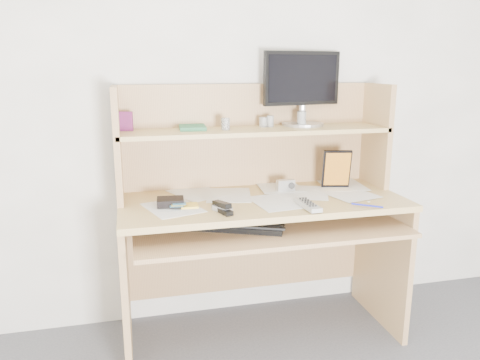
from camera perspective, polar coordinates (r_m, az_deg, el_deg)
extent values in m
cube|color=white|center=(2.55, 0.84, 10.55)|extent=(3.60, 0.04, 2.50)
cube|color=tan|center=(2.33, 2.76, -2.64)|extent=(1.40, 0.60, 0.03)
cube|color=tan|center=(2.38, -13.78, -12.38)|extent=(0.03, 0.56, 0.72)
cube|color=tan|center=(2.72, 16.84, -9.17)|extent=(0.03, 0.56, 0.72)
cube|color=tan|center=(2.72, 0.96, -9.05)|extent=(1.34, 0.02, 0.41)
cube|color=tan|center=(2.25, 3.60, -5.79)|extent=(1.28, 0.55, 0.02)
cube|color=tan|center=(2.54, 0.99, 5.44)|extent=(1.40, 0.02, 0.55)
cube|color=tan|center=(2.32, -14.72, 4.22)|extent=(0.03, 0.30, 0.55)
cube|color=tan|center=(2.67, 16.21, 5.31)|extent=(0.03, 0.30, 0.55)
cube|color=tan|center=(2.40, 1.84, 6.04)|extent=(1.38, 0.30, 0.02)
cube|color=silver|center=(2.32, 2.77, -2.21)|extent=(1.32, 0.54, 0.01)
cube|color=black|center=(2.22, -1.14, -5.44)|extent=(0.53, 0.37, 0.02)
cube|color=black|center=(2.21, -1.14, -5.02)|extent=(0.50, 0.34, 0.01)
cube|color=#A4A49F|center=(2.19, 8.26, -3.02)|extent=(0.07, 0.20, 0.02)
cube|color=#A1A1A4|center=(2.11, -2.16, -3.41)|extent=(0.09, 0.10, 0.02)
cube|color=black|center=(2.10, -2.18, -3.28)|extent=(0.08, 0.14, 0.04)
cube|color=black|center=(2.22, -8.49, -2.62)|extent=(0.13, 0.11, 0.03)
cube|color=yellow|center=(2.20, -6.18, -3.13)|extent=(0.09, 0.09, 0.01)
cube|color=#AFAFB1|center=(2.46, 5.57, -0.63)|extent=(0.10, 0.04, 0.06)
cube|color=black|center=(2.53, 11.68, 1.34)|extent=(0.15, 0.05, 0.21)
cylinder|color=#161EAA|center=(2.25, 15.25, -3.02)|extent=(0.12, 0.09, 0.01)
cube|color=maroon|center=(2.37, -13.76, 6.96)|extent=(0.07, 0.04, 0.09)
cube|color=#2E7343|center=(2.38, -5.82, 6.40)|extent=(0.14, 0.19, 0.02)
cylinder|color=black|center=(2.34, -1.77, 6.85)|extent=(0.06, 0.06, 0.06)
cylinder|color=white|center=(2.46, 3.71, 7.16)|extent=(0.05, 0.05, 0.06)
cylinder|color=black|center=(2.46, 2.84, 7.07)|extent=(0.05, 0.05, 0.05)
cylinder|color=silver|center=(2.48, 7.53, 7.37)|extent=(0.06, 0.06, 0.08)
cylinder|color=#BBBBC0|center=(2.54, 7.64, 6.76)|extent=(0.22, 0.22, 0.01)
cylinder|color=#BBBBC0|center=(2.55, 7.60, 7.98)|extent=(0.04, 0.04, 0.09)
cube|color=black|center=(2.55, 7.58, 12.19)|extent=(0.44, 0.11, 0.28)
cube|color=black|center=(2.54, 7.71, 12.18)|extent=(0.40, 0.08, 0.24)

